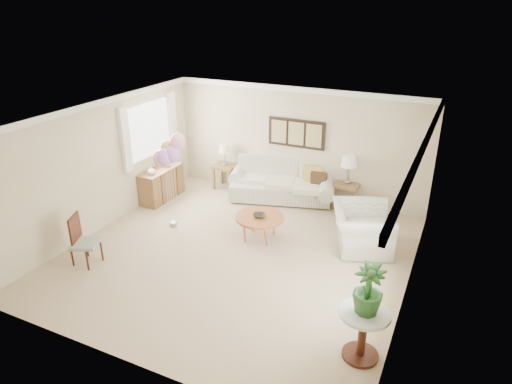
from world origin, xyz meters
TOP-DOWN VIEW (x-y plane):
  - ground_plane at (0.00, 0.00)m, footprint 6.00×6.00m
  - room_shell at (-0.11, 0.09)m, footprint 6.04×6.04m
  - wall_art_triptych at (0.00, 2.96)m, footprint 1.35×0.06m
  - sofa at (-0.22, 2.72)m, footprint 2.78×1.54m
  - end_table_left at (-1.73, 2.73)m, footprint 0.55×0.50m
  - end_table_right at (1.27, 2.89)m, footprint 0.54×0.49m
  - lamp_left at (-1.73, 2.73)m, footprint 0.30×0.30m
  - lamp_right at (1.27, 2.89)m, footprint 0.37×0.37m
  - coffee_table at (0.12, 0.74)m, footprint 0.95×0.95m
  - decor_bowl at (0.12, 0.72)m, footprint 0.29×0.29m
  - armchair at (2.00, 1.26)m, footprint 1.42×1.51m
  - side_table at (2.68, -1.60)m, footprint 0.67×0.67m
  - potted_plant at (2.69, -1.59)m, footprint 0.46×0.46m
  - accent_chair at (-2.35, -1.40)m, footprint 0.58×0.58m
  - credenza at (-2.76, 1.50)m, footprint 0.46×1.20m
  - vase_white at (-2.74, 1.15)m, footprint 0.19×0.19m
  - vase_sage at (-2.74, 1.72)m, footprint 0.25×0.25m
  - balloon_cluster at (-1.69, 0.43)m, footprint 0.58×0.51m

SIDE VIEW (x-z plane):
  - ground_plane at x=0.00m, z-range 0.00..0.00m
  - sofa at x=-0.22m, z-range -0.10..0.84m
  - credenza at x=-2.76m, z-range 0.00..0.74m
  - armchair at x=2.00m, z-range 0.00..0.80m
  - coffee_table at x=0.12m, z-range 0.20..0.68m
  - accent_chair at x=-2.35m, z-range 0.02..0.92m
  - end_table_right at x=1.27m, z-range 0.20..0.79m
  - end_table_left at x=-1.73m, z-range 0.20..0.81m
  - decor_bowl at x=0.12m, z-range 0.48..0.54m
  - side_table at x=2.68m, z-range 0.18..0.91m
  - vase_white at x=-2.74m, z-range 0.74..0.91m
  - vase_sage at x=-2.74m, z-range 0.74..0.95m
  - lamp_left at x=-1.73m, z-range 0.74..1.28m
  - potted_plant at x=2.69m, z-range 0.72..1.42m
  - lamp_right at x=1.27m, z-range 0.76..1.42m
  - wall_art_triptych at x=0.00m, z-range 1.23..1.88m
  - balloon_cluster at x=-1.69m, z-range 0.62..2.62m
  - room_shell at x=-0.11m, z-range 0.33..2.93m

